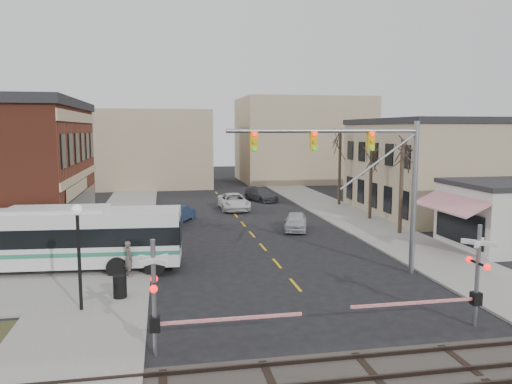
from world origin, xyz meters
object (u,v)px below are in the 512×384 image
trash_bin (120,286)px  pedestrian_far (71,249)px  rr_crossing_east (467,277)px  car_c (234,202)px  car_d (261,195)px  traffic_signal_mast (365,166)px  car_b (179,213)px  car_a (296,221)px  transit_bus (59,238)px  street_lamp (78,235)px  pedestrian_near (129,259)px  rr_crossing_west (167,298)px

trash_bin → pedestrian_far: size_ratio=0.63×
rr_crossing_east → car_c: bearing=99.3°
rr_crossing_east → car_d: bearing=91.9°
traffic_signal_mast → car_c: bearing=99.1°
car_b → car_c: car_c is taller
trash_bin → car_a: size_ratio=0.25×
traffic_signal_mast → car_c: size_ratio=1.81×
trash_bin → car_c: (8.52, 23.86, 0.14)m
transit_bus → rr_crossing_east: rr_crossing_east is taller
car_a → pedestrian_far: 16.45m
traffic_signal_mast → street_lamp: (-13.58, -2.76, -2.46)m
car_a → pedestrian_far: size_ratio=2.53×
car_b → car_d: (8.93, 10.40, -0.02)m
car_c → pedestrian_near: (-8.33, -20.59, 0.27)m
car_b → car_c: size_ratio=0.77×
street_lamp → car_a: 19.96m
car_a → rr_crossing_east: bearing=-67.9°
car_a → transit_bus: bearing=-134.2°
car_d → street_lamp: bearing=-136.0°
traffic_signal_mast → transit_bus: bearing=166.8°
car_a → trash_bin: bearing=-113.8°
car_a → car_b: size_ratio=0.94×
street_lamp → pedestrian_far: 8.26m
car_a → pedestrian_far: pedestrian_far is taller
traffic_signal_mast → rr_crossing_west: traffic_signal_mast is taller
car_d → pedestrian_far: pedestrian_far is taller
pedestrian_far → traffic_signal_mast: bearing=-53.7°
traffic_signal_mast → rr_crossing_west: bearing=-143.7°
rr_crossing_west → car_b: (1.21, 24.55, -1.27)m
pedestrian_near → traffic_signal_mast: bearing=-121.4°
traffic_signal_mast → car_c: (-3.59, 22.35, -4.97)m
car_c → pedestrian_far: bearing=-125.2°
traffic_signal_mast → street_lamp: size_ratio=2.25×
transit_bus → car_b: transit_bus is taller
traffic_signal_mast → car_b: 19.95m
rr_crossing_east → car_c: (-4.82, 29.46, -1.20)m
trash_bin → car_c: bearing=70.3°
rr_crossing_east → pedestrian_far: bearing=143.7°
transit_bus → pedestrian_near: size_ratio=7.09×
rr_crossing_east → car_a: rr_crossing_east is taller
traffic_signal_mast → car_d: traffic_signal_mast is taller
rr_crossing_west → car_b: size_ratio=1.32×
traffic_signal_mast → pedestrian_far: (-15.24, 4.98, -4.82)m
car_b → pedestrian_near: bearing=102.1°
traffic_signal_mast → pedestrian_far: bearing=161.9°
trash_bin → car_a: bearing=48.9°
street_lamp → trash_bin: bearing=40.5°
traffic_signal_mast → trash_bin: 13.23m
car_d → car_c: bearing=-146.9°
transit_bus → pedestrian_far: bearing=73.3°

